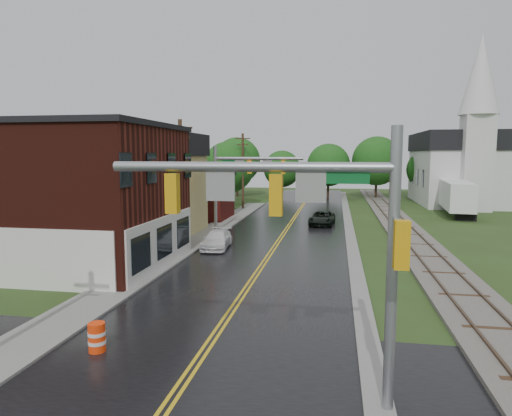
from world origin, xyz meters
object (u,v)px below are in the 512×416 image
(semi_trailer, at_px, (456,195))
(utility_pole_c, at_px, (243,170))
(tree_left_b, at_px, (106,163))
(tree_left_c, at_px, (174,172))
(brick_building, at_px, (50,195))
(tree_left_e, at_px, (230,168))
(pickup_white, at_px, (217,240))
(construction_barrel, at_px, (97,338))
(church, at_px, (460,160))
(tree_left_a, at_px, (18,173))
(suv_dark, at_px, (322,218))
(traffic_signal_near, at_px, (306,217))
(traffic_signal_far, at_px, (241,174))
(utility_pole_b, at_px, (181,180))

(semi_trailer, bearing_deg, utility_pole_c, 176.86)
(tree_left_b, bearing_deg, tree_left_c, 63.44)
(brick_building, height_order, tree_left_c, brick_building)
(tree_left_e, relative_size, pickup_white, 1.93)
(construction_barrel, bearing_deg, semi_trailer, 62.15)
(church, distance_m, pickup_white, 40.92)
(pickup_white, distance_m, semi_trailer, 30.18)
(tree_left_b, distance_m, construction_barrel, 31.80)
(brick_building, distance_m, utility_pole_c, 29.56)
(tree_left_a, distance_m, tree_left_c, 18.98)
(utility_pole_c, distance_m, suv_dark, 15.33)
(tree_left_b, xyz_separation_m, construction_barrel, (14.35, -27.90, -5.22))
(utility_pole_c, distance_m, construction_barrel, 40.36)
(tree_left_c, xyz_separation_m, suv_dark, (16.82, -6.99, -3.88))
(tree_left_e, distance_m, semi_trailer, 26.13)
(tree_left_a, relative_size, tree_left_e, 1.06)
(traffic_signal_near, bearing_deg, tree_left_a, 139.53)
(tree_left_c, bearing_deg, tree_left_b, -116.56)
(tree_left_b, relative_size, semi_trailer, 0.83)
(traffic_signal_near, relative_size, tree_left_c, 0.96)
(tree_left_c, relative_size, pickup_white, 1.81)
(suv_dark, relative_size, semi_trailer, 0.39)
(church, height_order, traffic_signal_near, church)
(semi_trailer, bearing_deg, tree_left_b, -162.76)
(traffic_signal_far, bearing_deg, tree_left_a, -162.70)
(utility_pole_c, relative_size, tree_left_a, 1.04)
(utility_pole_b, height_order, tree_left_c, utility_pole_b)
(utility_pole_b, height_order, tree_left_e, utility_pole_b)
(traffic_signal_far, bearing_deg, tree_left_e, 105.89)
(traffic_signal_near, bearing_deg, brick_building, 140.83)
(traffic_signal_near, distance_m, traffic_signal_far, 25.94)
(traffic_signal_far, height_order, tree_left_b, tree_left_b)
(traffic_signal_near, bearing_deg, pickup_white, 111.29)
(utility_pole_c, bearing_deg, semi_trailer, -3.14)
(pickup_white, xyz_separation_m, construction_barrel, (0.41, -16.94, -0.12))
(utility_pole_b, bearing_deg, tree_left_a, -179.55)
(tree_left_e, bearing_deg, construction_barrel, -82.72)
(tree_left_c, distance_m, construction_barrel, 37.58)
(utility_pole_c, relative_size, suv_dark, 1.96)
(traffic_signal_far, distance_m, utility_pole_b, 6.01)
(utility_pole_c, relative_size, pickup_white, 2.12)
(traffic_signal_near, xyz_separation_m, tree_left_c, (-17.32, 37.90, -0.46))
(traffic_signal_near, height_order, traffic_signal_far, same)
(tree_left_b, bearing_deg, suv_dark, 2.79)
(utility_pole_b, xyz_separation_m, utility_pole_c, (0.00, 22.00, 0.00))
(brick_building, bearing_deg, tree_left_e, 83.29)
(traffic_signal_near, relative_size, construction_barrel, 7.40)
(traffic_signal_near, height_order, tree_left_e, tree_left_e)
(utility_pole_c, xyz_separation_m, pickup_white, (2.89, -23.06, -4.11))
(utility_pole_b, relative_size, construction_barrel, 9.07)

